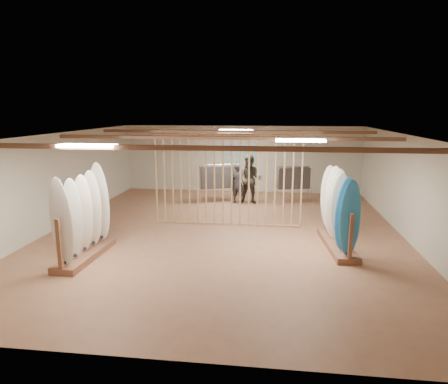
# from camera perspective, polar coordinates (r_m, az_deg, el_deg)

# --- Properties ---
(floor) EXTENTS (12.00, 12.00, 0.00)m
(floor) POSITION_cam_1_polar(r_m,az_deg,el_deg) (11.53, 0.00, -5.85)
(floor) COLOR #966548
(floor) RESTS_ON ground
(ceiling) EXTENTS (12.00, 12.00, 0.00)m
(ceiling) POSITION_cam_1_polar(r_m,az_deg,el_deg) (11.01, 0.00, 8.18)
(ceiling) COLOR gray
(ceiling) RESTS_ON ground
(wall_back) EXTENTS (12.00, 0.00, 12.00)m
(wall_back) POSITION_cam_1_polar(r_m,az_deg,el_deg) (17.09, 2.50, 4.73)
(wall_back) COLOR beige
(wall_back) RESTS_ON ground
(wall_front) EXTENTS (12.00, 0.00, 12.00)m
(wall_front) POSITION_cam_1_polar(r_m,az_deg,el_deg) (5.50, -7.90, -10.66)
(wall_front) COLOR beige
(wall_front) RESTS_ON ground
(wall_left) EXTENTS (0.00, 12.00, 12.00)m
(wall_left) POSITION_cam_1_polar(r_m,az_deg,el_deg) (12.80, -22.82, 1.44)
(wall_left) COLOR beige
(wall_left) RESTS_ON ground
(wall_right) EXTENTS (0.00, 12.00, 12.00)m
(wall_right) POSITION_cam_1_polar(r_m,az_deg,el_deg) (11.68, 25.13, 0.34)
(wall_right) COLOR beige
(wall_right) RESTS_ON ground
(ceiling_slats) EXTENTS (9.50, 6.12, 0.10)m
(ceiling_slats) POSITION_cam_1_polar(r_m,az_deg,el_deg) (11.02, 0.00, 7.76)
(ceiling_slats) COLOR brown
(ceiling_slats) RESTS_ON ground
(light_panels) EXTENTS (1.20, 0.35, 0.06)m
(light_panels) POSITION_cam_1_polar(r_m,az_deg,el_deg) (11.01, 0.00, 7.87)
(light_panels) COLOR white
(light_panels) RESTS_ON ground
(bamboo_partition) EXTENTS (4.45, 0.05, 2.78)m
(bamboo_partition) POSITION_cam_1_polar(r_m,az_deg,el_deg) (11.97, 0.47, 1.71)
(bamboo_partition) COLOR tan
(bamboo_partition) RESTS_ON ground
(poster) EXTENTS (1.40, 0.03, 0.90)m
(poster) POSITION_cam_1_polar(r_m,az_deg,el_deg) (17.04, 2.50, 5.39)
(poster) COLOR teal
(poster) RESTS_ON ground
(rack_left) EXTENTS (0.63, 2.21, 2.10)m
(rack_left) POSITION_cam_1_polar(r_m,az_deg,el_deg) (10.00, -19.42, -5.03)
(rack_left) COLOR brown
(rack_left) RESTS_ON floor
(rack_right) EXTENTS (0.77, 2.53, 2.01)m
(rack_right) POSITION_cam_1_polar(r_m,az_deg,el_deg) (10.58, 15.97, -4.05)
(rack_right) COLOR brown
(rack_right) RESTS_ON floor
(clothing_rack_a) EXTENTS (1.32, 0.81, 1.48)m
(clothing_rack_a) POSITION_cam_1_polar(r_m,az_deg,el_deg) (15.12, -1.00, 2.16)
(clothing_rack_a) COLOR silver
(clothing_rack_a) RESTS_ON floor
(clothing_rack_b) EXTENTS (1.28, 0.62, 1.41)m
(clothing_rack_b) POSITION_cam_1_polar(r_m,az_deg,el_deg) (15.38, 9.89, 1.97)
(clothing_rack_b) COLOR silver
(clothing_rack_b) RESTS_ON floor
(shopper_a) EXTENTS (0.73, 0.59, 1.72)m
(shopper_a) POSITION_cam_1_polar(r_m,az_deg,el_deg) (14.96, 1.99, 1.64)
(shopper_a) COLOR #2B2931
(shopper_a) RESTS_ON floor
(shopper_b) EXTENTS (1.11, 0.92, 2.08)m
(shopper_b) POSITION_cam_1_polar(r_m,az_deg,el_deg) (14.90, 3.77, 2.28)
(shopper_b) COLOR #302D25
(shopper_b) RESTS_ON floor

